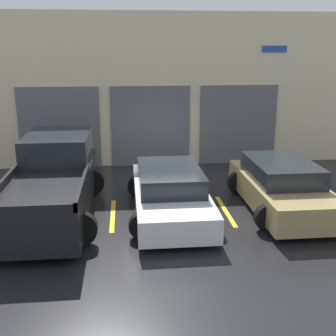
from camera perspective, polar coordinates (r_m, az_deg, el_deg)
name	(u,v)px	position (r m, az deg, el deg)	size (l,w,h in m)	color
ground_plane	(164,190)	(12.93, -0.60, -3.05)	(28.00, 28.00, 0.00)	black
shophouse_building	(155,92)	(15.57, -1.78, 10.30)	(15.50, 0.68, 5.44)	beige
pickup_truck	(54,181)	(11.33, -15.25, -1.73)	(2.46, 5.35, 1.91)	black
sedan_white	(170,192)	(11.04, 0.25, -3.29)	(2.20, 4.57, 1.22)	white
sedan_side	(281,187)	(11.71, 15.08, -2.45)	(2.26, 4.30, 1.33)	#9E8956
parking_stripe_left	(113,215)	(11.17, -7.49, -6.34)	(0.12, 2.20, 0.01)	gold
parking_stripe_centre	(226,211)	(11.46, 7.80, -5.75)	(0.12, 2.20, 0.01)	gold
parking_stripe_right	(333,207)	(12.49, 21.41, -4.89)	(0.12, 2.20, 0.01)	gold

